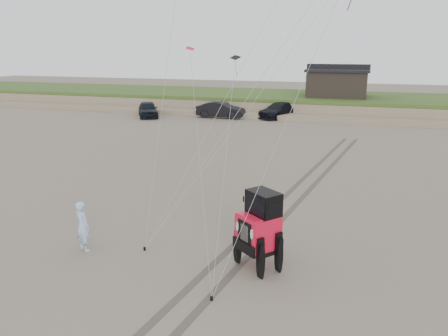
{
  "coord_description": "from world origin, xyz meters",
  "views": [
    {
      "loc": [
        4.75,
        -11.17,
        6.7
      ],
      "look_at": [
        0.24,
        3.0,
        2.6
      ],
      "focal_mm": 35.0,
      "sensor_mm": 36.0,
      "label": 1
    }
  ],
  "objects_px": {
    "cabin": "(337,82)",
    "truck_a": "(148,109)",
    "jeep": "(258,238)",
    "truck_b": "(221,110)",
    "man": "(83,226)",
    "truck_c": "(280,110)"
  },
  "relations": [
    {
      "from": "truck_c",
      "to": "man",
      "type": "relative_size",
      "value": 2.98
    },
    {
      "from": "man",
      "to": "cabin",
      "type": "bearing_deg",
      "value": -75.98
    },
    {
      "from": "cabin",
      "to": "truck_b",
      "type": "xyz_separation_m",
      "value": [
        -10.62,
        -7.13,
        -2.44
      ]
    },
    {
      "from": "truck_a",
      "to": "truck_b",
      "type": "bearing_deg",
      "value": -17.53
    },
    {
      "from": "truck_a",
      "to": "man",
      "type": "distance_m",
      "value": 30.18
    },
    {
      "from": "jeep",
      "to": "truck_a",
      "type": "bearing_deg",
      "value": 161.25
    },
    {
      "from": "cabin",
      "to": "jeep",
      "type": "xyz_separation_m",
      "value": [
        -0.02,
        -35.97,
        -2.24
      ]
    },
    {
      "from": "cabin",
      "to": "man",
      "type": "height_order",
      "value": "cabin"
    },
    {
      "from": "truck_c",
      "to": "man",
      "type": "xyz_separation_m",
      "value": [
        -0.91,
        -31.17,
        0.12
      ]
    },
    {
      "from": "truck_b",
      "to": "man",
      "type": "height_order",
      "value": "man"
    },
    {
      "from": "truck_a",
      "to": "truck_c",
      "type": "distance_m",
      "value": 13.17
    },
    {
      "from": "cabin",
      "to": "man",
      "type": "bearing_deg",
      "value": -99.28
    },
    {
      "from": "truck_c",
      "to": "truck_a",
      "type": "bearing_deg",
      "value": -137.55
    },
    {
      "from": "cabin",
      "to": "truck_a",
      "type": "bearing_deg",
      "value": -153.7
    },
    {
      "from": "truck_b",
      "to": "jeep",
      "type": "bearing_deg",
      "value": -159.53
    },
    {
      "from": "cabin",
      "to": "jeep",
      "type": "distance_m",
      "value": 36.04
    },
    {
      "from": "truck_a",
      "to": "truck_b",
      "type": "distance_m",
      "value": 7.35
    },
    {
      "from": "cabin",
      "to": "truck_a",
      "type": "relative_size",
      "value": 1.42
    },
    {
      "from": "truck_a",
      "to": "jeep",
      "type": "relative_size",
      "value": 0.84
    },
    {
      "from": "truck_a",
      "to": "jeep",
      "type": "bearing_deg",
      "value": -87.42
    },
    {
      "from": "truck_a",
      "to": "man",
      "type": "relative_size",
      "value": 2.57
    },
    {
      "from": "truck_b",
      "to": "truck_a",
      "type": "bearing_deg",
      "value": 103.33
    }
  ]
}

